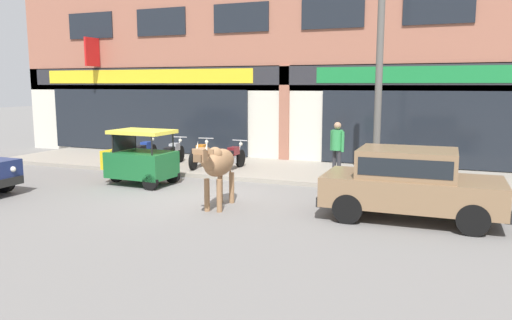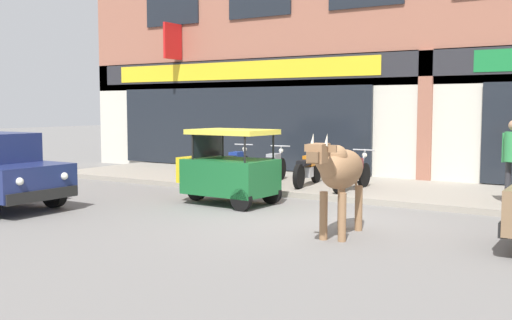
# 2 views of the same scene
# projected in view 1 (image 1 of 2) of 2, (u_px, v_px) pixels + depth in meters

# --- Properties ---
(ground_plane) EXTENTS (90.00, 90.00, 0.00)m
(ground_plane) POSITION_uv_depth(u_px,v_px,m) (207.00, 198.00, 12.20)
(ground_plane) COLOR slate
(sidewalk) EXTENTS (19.00, 3.71, 0.12)m
(sidewalk) POSITION_uv_depth(u_px,v_px,m) (266.00, 169.00, 15.91)
(sidewalk) COLOR gray
(sidewalk) RESTS_ON ground
(shop_building) EXTENTS (23.00, 1.40, 8.43)m
(shop_building) POSITION_uv_depth(u_px,v_px,m) (287.00, 48.00, 17.27)
(shop_building) COLOR #9E604C
(shop_building) RESTS_ON ground
(cow) EXTENTS (0.68, 2.15, 1.61)m
(cow) POSITION_uv_depth(u_px,v_px,m) (218.00, 164.00, 11.06)
(cow) COLOR #936B47
(cow) RESTS_ON ground
(car_1) EXTENTS (3.63, 1.65, 1.46)m
(car_1) POSITION_uv_depth(u_px,v_px,m) (410.00, 181.00, 10.12)
(car_1) COLOR black
(car_1) RESTS_ON ground
(auto_rickshaw) EXTENTS (2.02, 1.23, 1.52)m
(auto_rickshaw) POSITION_uv_depth(u_px,v_px,m) (139.00, 161.00, 13.75)
(auto_rickshaw) COLOR black
(auto_rickshaw) RESTS_ON ground
(motorcycle_0) EXTENTS (0.54, 1.80, 0.88)m
(motorcycle_0) POSITION_uv_depth(u_px,v_px,m) (145.00, 151.00, 16.79)
(motorcycle_0) COLOR black
(motorcycle_0) RESTS_ON sidewalk
(motorcycle_1) EXTENTS (0.54, 1.80, 0.88)m
(motorcycle_1) POSITION_uv_depth(u_px,v_px,m) (173.00, 153.00, 16.36)
(motorcycle_1) COLOR black
(motorcycle_1) RESTS_ON sidewalk
(motorcycle_2) EXTENTS (0.53, 1.81, 0.88)m
(motorcycle_2) POSITION_uv_depth(u_px,v_px,m) (200.00, 155.00, 15.98)
(motorcycle_2) COLOR black
(motorcycle_2) RESTS_ON sidewalk
(motorcycle_3) EXTENTS (0.52, 1.81, 0.88)m
(motorcycle_3) POSITION_uv_depth(u_px,v_px,m) (232.00, 158.00, 15.38)
(motorcycle_3) COLOR black
(motorcycle_3) RESTS_ON sidewalk
(pedestrian) EXTENTS (0.44, 0.32, 1.60)m
(pedestrian) POSITION_uv_depth(u_px,v_px,m) (337.00, 144.00, 13.80)
(pedestrian) COLOR #2D2D33
(pedestrian) RESTS_ON sidewalk
(utility_pole) EXTENTS (0.18, 0.18, 5.95)m
(utility_pole) POSITION_uv_depth(u_px,v_px,m) (379.00, 71.00, 12.69)
(utility_pole) COLOR #595651
(utility_pole) RESTS_ON sidewalk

